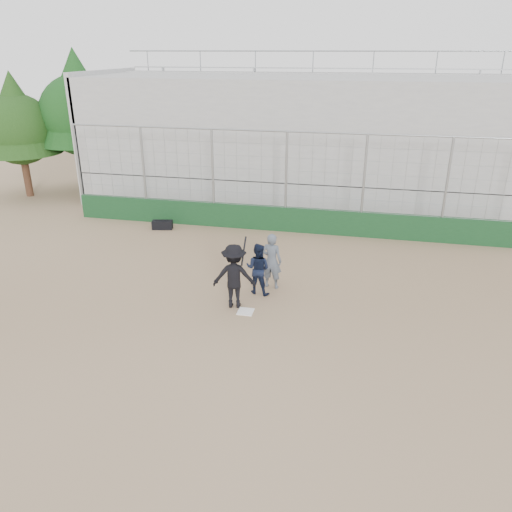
% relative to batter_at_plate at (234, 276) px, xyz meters
% --- Properties ---
extents(ground, '(90.00, 90.00, 0.00)m').
position_rel_batter_at_plate_xyz_m(ground, '(0.39, -0.30, -0.95)').
color(ground, brown).
rests_on(ground, ground).
extents(home_plate, '(0.44, 0.44, 0.02)m').
position_rel_batter_at_plate_xyz_m(home_plate, '(0.39, -0.30, -0.94)').
color(home_plate, white).
rests_on(home_plate, ground).
extents(backstop, '(18.10, 0.25, 4.04)m').
position_rel_batter_at_plate_xyz_m(backstop, '(0.39, 6.70, 0.01)').
color(backstop, '#103317').
rests_on(backstop, ground).
extents(bleachers, '(20.25, 6.70, 6.98)m').
position_rel_batter_at_plate_xyz_m(bleachers, '(0.39, 11.65, 1.98)').
color(bleachers, '#959595').
rests_on(bleachers, ground).
extents(tree_left, '(4.48, 4.48, 7.00)m').
position_rel_batter_at_plate_xyz_m(tree_left, '(-10.61, 10.70, 3.44)').
color(tree_left, '#352313').
rests_on(tree_left, ground).
extents(tree_right, '(3.84, 3.84, 6.00)m').
position_rel_batter_at_plate_xyz_m(tree_right, '(-13.11, 9.20, 2.81)').
color(tree_right, '#392114').
rests_on(tree_right, ground).
extents(batter_at_plate, '(1.32, 0.89, 2.03)m').
position_rel_batter_at_plate_xyz_m(batter_at_plate, '(0.00, 0.00, 0.00)').
color(batter_at_plate, black).
rests_on(batter_at_plate, ground).
extents(catcher_crouched, '(0.91, 0.78, 1.10)m').
position_rel_batter_at_plate_xyz_m(catcher_crouched, '(0.49, 0.93, -0.40)').
color(catcher_crouched, black).
rests_on(catcher_crouched, ground).
extents(umpire, '(0.71, 0.52, 1.60)m').
position_rel_batter_at_plate_xyz_m(umpire, '(0.81, 1.44, -0.15)').
color(umpire, '#4B535F').
rests_on(umpire, ground).
extents(equipment_bag, '(0.88, 0.50, 0.39)m').
position_rel_batter_at_plate_xyz_m(equipment_bag, '(-4.60, 5.85, -0.77)').
color(equipment_bag, black).
rests_on(equipment_bag, ground).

